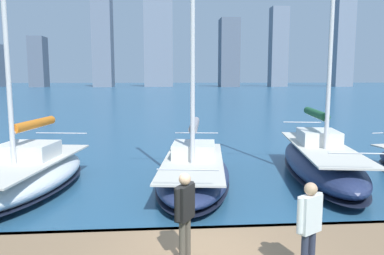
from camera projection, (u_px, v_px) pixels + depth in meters
The scene contains 7 objects.
dock_pier at pixel (198, 255), 7.29m from camera, with size 28.00×2.80×0.60m.
city_skyline at pixel (169, 43), 167.11m from camera, with size 167.31×17.69×50.59m.
sailboat_forest at pixel (321, 160), 14.78m from camera, with size 3.80×8.75×10.90m.
sailboat_grey at pixel (193, 169), 13.90m from camera, with size 3.58×7.93×10.44m.
sailboat_orange at pixel (24, 174), 13.05m from camera, with size 4.06×7.70×10.84m.
person_white_shirt at pixel (309, 220), 6.31m from camera, with size 0.53×0.39×1.65m.
person_black_shirt at pixel (185, 208), 6.86m from camera, with size 0.40×0.53×1.66m.
Camera 1 is at (0.66, 6.77, 3.97)m, focal length 35.00 mm.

